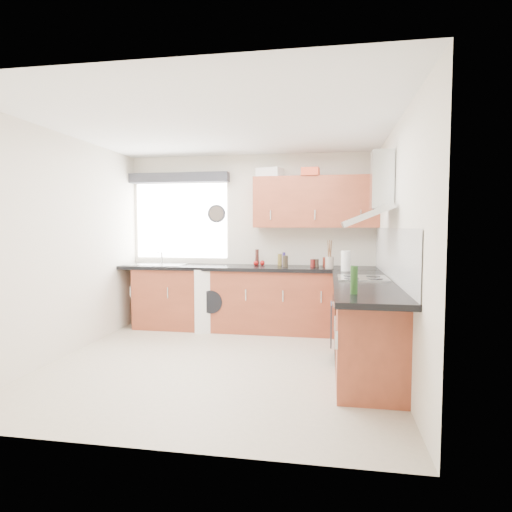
% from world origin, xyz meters
% --- Properties ---
extents(ground_plane, '(3.60, 3.60, 0.00)m').
position_xyz_m(ground_plane, '(0.00, 0.00, 0.00)').
color(ground_plane, beige).
extents(ceiling, '(3.60, 3.60, 0.02)m').
position_xyz_m(ceiling, '(0.00, 0.00, 2.50)').
color(ceiling, white).
rests_on(ceiling, wall_back).
extents(wall_back, '(3.60, 0.02, 2.50)m').
position_xyz_m(wall_back, '(0.00, 1.80, 1.25)').
color(wall_back, silver).
rests_on(wall_back, ground_plane).
extents(wall_front, '(3.60, 0.02, 2.50)m').
position_xyz_m(wall_front, '(0.00, -1.80, 1.25)').
color(wall_front, silver).
rests_on(wall_front, ground_plane).
extents(wall_left, '(0.02, 3.60, 2.50)m').
position_xyz_m(wall_left, '(-1.80, 0.00, 1.25)').
color(wall_left, silver).
rests_on(wall_left, ground_plane).
extents(wall_right, '(0.02, 3.60, 2.50)m').
position_xyz_m(wall_right, '(1.80, 0.00, 1.25)').
color(wall_right, silver).
rests_on(wall_right, ground_plane).
extents(window, '(1.40, 0.02, 1.10)m').
position_xyz_m(window, '(-1.05, 1.79, 1.55)').
color(window, white).
rests_on(window, wall_back).
extents(window_blind, '(1.50, 0.18, 0.14)m').
position_xyz_m(window_blind, '(-1.05, 1.70, 2.18)').
color(window_blind, '#2C2D33').
rests_on(window_blind, wall_back).
extents(splashback, '(0.01, 3.00, 0.54)m').
position_xyz_m(splashback, '(1.79, 0.30, 1.18)').
color(splashback, white).
rests_on(splashback, wall_right).
extents(base_cab_back, '(3.00, 0.58, 0.86)m').
position_xyz_m(base_cab_back, '(-0.10, 1.51, 0.43)').
color(base_cab_back, brown).
rests_on(base_cab_back, ground_plane).
extents(base_cab_corner, '(0.60, 0.60, 0.86)m').
position_xyz_m(base_cab_corner, '(1.50, 1.50, 0.43)').
color(base_cab_corner, brown).
rests_on(base_cab_corner, ground_plane).
extents(base_cab_right, '(0.58, 2.10, 0.86)m').
position_xyz_m(base_cab_right, '(1.51, 0.15, 0.43)').
color(base_cab_right, brown).
rests_on(base_cab_right, ground_plane).
extents(worktop_back, '(3.60, 0.62, 0.05)m').
position_xyz_m(worktop_back, '(0.00, 1.50, 0.89)').
color(worktop_back, black).
rests_on(worktop_back, base_cab_back).
extents(worktop_right, '(0.62, 2.42, 0.05)m').
position_xyz_m(worktop_right, '(1.50, 0.00, 0.89)').
color(worktop_right, black).
rests_on(worktop_right, base_cab_right).
extents(sink, '(0.84, 0.46, 0.10)m').
position_xyz_m(sink, '(-1.33, 1.50, 0.95)').
color(sink, silver).
rests_on(sink, worktop_back).
extents(oven, '(0.56, 0.58, 0.85)m').
position_xyz_m(oven, '(1.50, 0.30, 0.42)').
color(oven, black).
rests_on(oven, ground_plane).
extents(hob_plate, '(0.52, 0.52, 0.01)m').
position_xyz_m(hob_plate, '(1.50, 0.30, 0.92)').
color(hob_plate, silver).
rests_on(hob_plate, worktop_right).
extents(extractor_hood, '(0.52, 0.78, 0.66)m').
position_xyz_m(extractor_hood, '(1.60, 0.30, 1.77)').
color(extractor_hood, silver).
rests_on(extractor_hood, wall_right).
extents(upper_cabinets, '(1.70, 0.35, 0.70)m').
position_xyz_m(upper_cabinets, '(0.95, 1.62, 1.80)').
color(upper_cabinets, brown).
rests_on(upper_cabinets, wall_back).
extents(washing_machine, '(0.72, 0.71, 0.87)m').
position_xyz_m(washing_machine, '(-0.44, 1.52, 0.44)').
color(washing_machine, white).
rests_on(washing_machine, ground_plane).
extents(wall_clock, '(0.27, 0.04, 0.27)m').
position_xyz_m(wall_clock, '(-0.50, 1.76, 1.65)').
color(wall_clock, '#2C2D33').
rests_on(wall_clock, wall_back).
extents(casserole, '(0.39, 0.33, 0.14)m').
position_xyz_m(casserole, '(0.30, 1.72, 2.22)').
color(casserole, white).
rests_on(casserole, upper_cabinets).
extents(storage_box, '(0.25, 0.21, 0.11)m').
position_xyz_m(storage_box, '(0.88, 1.52, 2.20)').
color(storage_box, '#CA4527').
rests_on(storage_box, upper_cabinets).
extents(utensil_pot, '(0.12, 0.12, 0.15)m').
position_xyz_m(utensil_pot, '(1.15, 1.35, 0.99)').
color(utensil_pot, gray).
rests_on(utensil_pot, worktop_back).
extents(kitchen_roll, '(0.14, 0.14, 0.25)m').
position_xyz_m(kitchen_roll, '(1.35, 1.05, 1.04)').
color(kitchen_roll, white).
rests_on(kitchen_roll, worktop_right).
extents(tomato_cluster, '(0.16, 0.16, 0.07)m').
position_xyz_m(tomato_cluster, '(0.15, 1.65, 0.95)').
color(tomato_cluster, '#A3100F').
rests_on(tomato_cluster, worktop_back).
extents(jar_0, '(0.05, 0.05, 0.23)m').
position_xyz_m(jar_0, '(0.12, 1.67, 1.02)').
color(jar_0, '#3F1C16').
rests_on(jar_0, worktop_back).
extents(jar_1, '(0.07, 0.07, 0.16)m').
position_xyz_m(jar_1, '(0.55, 1.44, 0.99)').
color(jar_1, '#2F261A').
rests_on(jar_1, worktop_back).
extents(jar_2, '(0.06, 0.06, 0.16)m').
position_xyz_m(jar_2, '(0.45, 1.70, 0.99)').
color(jar_2, olive).
rests_on(jar_2, worktop_back).
extents(jar_3, '(0.06, 0.06, 0.11)m').
position_xyz_m(jar_3, '(0.92, 1.50, 0.96)').
color(jar_3, maroon).
rests_on(jar_3, worktop_back).
extents(jar_4, '(0.06, 0.06, 0.13)m').
position_xyz_m(jar_4, '(1.09, 1.59, 0.98)').
color(jar_4, maroon).
rests_on(jar_4, worktop_back).
extents(jar_5, '(0.04, 0.04, 0.20)m').
position_xyz_m(jar_5, '(0.53, 1.51, 1.01)').
color(jar_5, navy).
rests_on(jar_5, worktop_back).
extents(jar_6, '(0.06, 0.06, 0.11)m').
position_xyz_m(jar_6, '(0.98, 1.53, 0.96)').
color(jar_6, '#38281F').
rests_on(jar_6, worktop_back).
extents(bottle_0, '(0.06, 0.06, 0.23)m').
position_xyz_m(bottle_0, '(1.35, -0.77, 1.03)').
color(bottle_0, '#1D4117').
rests_on(bottle_0, worktop_right).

